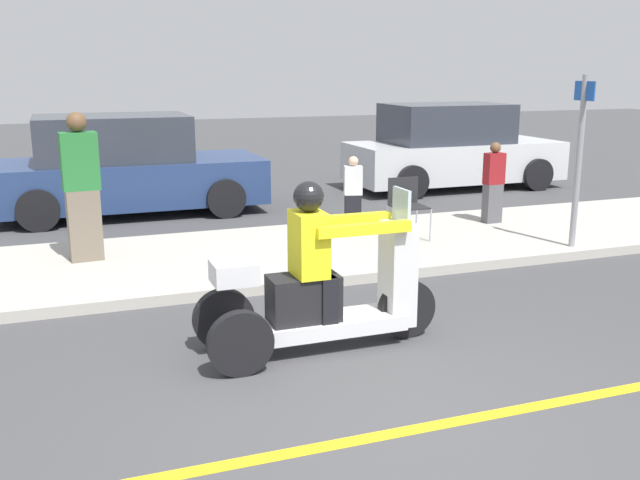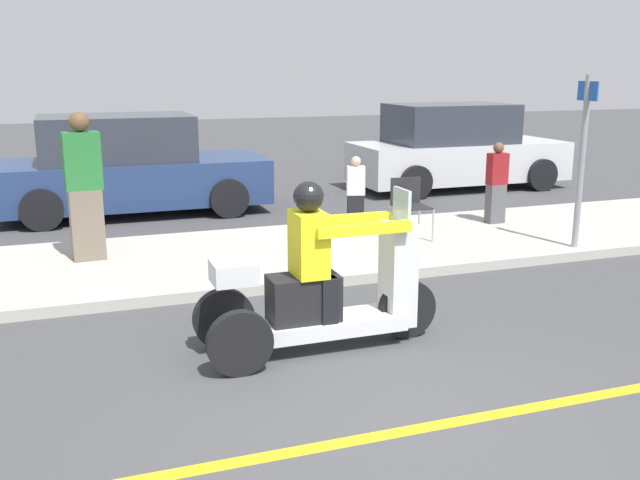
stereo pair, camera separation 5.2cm
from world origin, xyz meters
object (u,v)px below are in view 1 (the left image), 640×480
Objects in this scene: motorcycle_trike at (321,290)px; parked_car_lot_left at (451,149)px; folding_chair_curbside at (406,201)px; street_sign at (579,155)px; spectator_far_back at (353,195)px; parked_car_lot_center at (124,168)px; spectator_end_of_line at (493,184)px; spectator_with_child at (82,190)px.

motorcycle_trike is 0.50× the size of parked_car_lot_left.
folding_chair_curbside is 0.37× the size of street_sign.
parked_car_lot_center is (-2.90, 2.98, 0.13)m from spectator_far_back.
spectator_end_of_line is 6.01m from parked_car_lot_center.
motorcycle_trike reaches higher than folding_chair_curbside.
spectator_with_child is at bearing -152.57° from parked_car_lot_left.
folding_chair_curbside is at bearing -3.97° from spectator_with_child.
spectator_with_child is 0.40× the size of parked_car_lot_center.
motorcycle_trike is 4.66m from street_sign.
spectator_with_child is (-1.81, 3.36, 0.44)m from motorcycle_trike.
spectator_far_back is at bearing 141.23° from street_sign.
spectator_with_child reaches higher than motorcycle_trike.
motorcycle_trike is 3.85m from spectator_with_child.
spectator_far_back is at bearing -136.58° from parked_car_lot_left.
street_sign is (6.01, -1.49, 0.34)m from spectator_with_child.
street_sign is (1.82, -1.20, 0.69)m from folding_chair_curbside.
spectator_far_back is 0.84m from folding_chair_curbside.
parked_car_lot_center is at bearing 147.60° from spectator_end_of_line.
parked_car_lot_center reaches higher than spectator_end_of_line.
folding_chair_curbside is 2.29m from street_sign.
spectator_with_child reaches higher than spectator_end_of_line.
motorcycle_trike is 3.88m from folding_chair_curbside.
spectator_with_child is 2.17× the size of folding_chair_curbside.
folding_chair_curbside is (-1.67, -0.43, -0.08)m from spectator_end_of_line.
motorcycle_trike is at bearing -155.96° from street_sign.
folding_chair_curbside is at bearing -52.84° from spectator_far_back.
parked_car_lot_left is 6.49m from parked_car_lot_center.
spectator_with_child is 3.71m from spectator_far_back.
street_sign is at bearing -84.48° from spectator_end_of_line.
spectator_far_back is (-2.17, 0.24, -0.07)m from spectator_end_of_line.
motorcycle_trike is at bearing -127.34° from parked_car_lot_left.
spectator_end_of_line is 1.72m from folding_chair_curbside.
spectator_with_child reaches higher than parked_car_lot_left.
street_sign reaches higher than spectator_end_of_line.
folding_chair_curbside is at bearing 52.35° from motorcycle_trike.
parked_car_lot_left is 5.43m from street_sign.
folding_chair_curbside is (0.51, -0.67, -0.01)m from spectator_far_back.
spectator_with_child is 1.47× the size of spectator_end_of_line.
folding_chair_curbside is 0.19× the size of parked_car_lot_left.
spectator_end_of_line is at bearing 40.94° from motorcycle_trike.
parked_car_lot_left is 0.98× the size of parked_car_lot_center.
motorcycle_trike is at bearing -61.69° from spectator_with_child.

